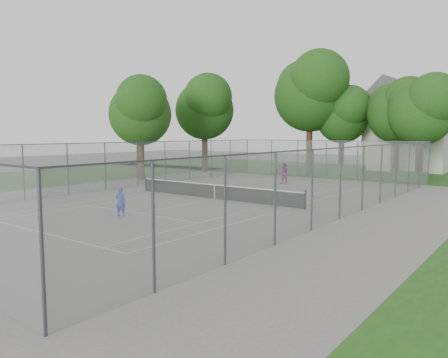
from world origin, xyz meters
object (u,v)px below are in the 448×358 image
Objects in this scene: house at (409,133)px; girl_player at (121,202)px; tennis_net at (215,191)px; woman_player at (285,174)px.

house is 38.24m from girl_player.
tennis_net is 7.27× the size of woman_player.
girl_player is (-4.07, -37.85, -3.52)m from house.
tennis_net is 30.90m from house.
tennis_net is 1.22× the size of house.
house reaches higher than tennis_net.
house is 21.40m from woman_player.
house is at bearing 67.22° from woman_player.
girl_player is (-0.18, -7.43, 0.23)m from tennis_net.
girl_player is 0.84× the size of woman_player.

